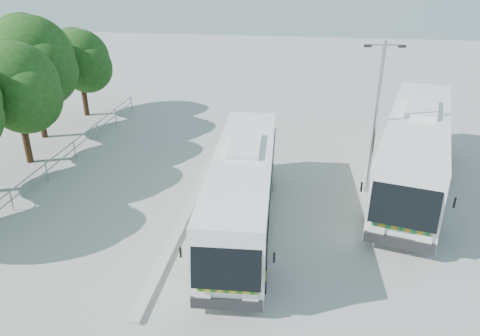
% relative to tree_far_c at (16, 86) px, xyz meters
% --- Properties ---
extents(ground, '(100.00, 100.00, 0.00)m').
position_rel_tree_far_c_xyz_m(ground, '(12.12, -5.10, -4.26)').
color(ground, gray).
rests_on(ground, ground).
extents(kerb_divider, '(0.40, 16.00, 0.15)m').
position_rel_tree_far_c_xyz_m(kerb_divider, '(9.82, -3.10, -4.18)').
color(kerb_divider, '#B2B2AD').
rests_on(kerb_divider, ground).
extents(railing, '(0.06, 22.00, 1.00)m').
position_rel_tree_far_c_xyz_m(railing, '(2.12, -1.10, -3.52)').
color(railing, gray).
rests_on(railing, ground).
extents(tree_far_c, '(4.97, 4.69, 6.49)m').
position_rel_tree_far_c_xyz_m(tree_far_c, '(0.00, 0.00, 0.00)').
color(tree_far_c, '#382314').
rests_on(tree_far_c, ground).
extents(tree_far_d, '(5.62, 5.30, 7.33)m').
position_rel_tree_far_c_xyz_m(tree_far_d, '(-1.19, 3.70, 0.56)').
color(tree_far_d, '#382314').
rests_on(tree_far_d, ground).
extents(tree_far_e, '(4.54, 4.28, 5.92)m').
position_rel_tree_far_c_xyz_m(tree_far_e, '(-0.51, 8.20, -0.37)').
color(tree_far_e, '#382314').
rests_on(tree_far_e, ground).
extents(coach_main, '(2.85, 11.40, 3.14)m').
position_rel_tree_far_c_xyz_m(coach_main, '(12.34, -4.80, -2.54)').
color(coach_main, silver).
rests_on(coach_main, ground).
extents(coach_adjacent, '(5.59, 13.09, 3.57)m').
position_rel_tree_far_c_xyz_m(coach_adjacent, '(19.93, -0.06, -2.30)').
color(coach_adjacent, white).
rests_on(coach_adjacent, ground).
extents(lamppost, '(1.73, 0.29, 7.08)m').
position_rel_tree_far_c_xyz_m(lamppost, '(17.83, -0.94, -0.35)').
color(lamppost, '#999BA2').
rests_on(lamppost, ground).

